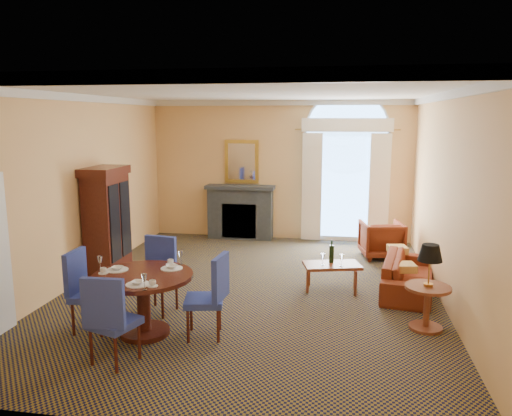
% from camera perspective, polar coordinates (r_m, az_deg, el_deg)
% --- Properties ---
extents(ground, '(7.50, 7.50, 0.00)m').
position_cam_1_polar(ground, '(8.32, -0.60, -9.45)').
color(ground, '#101233').
rests_on(ground, ground).
extents(room_envelope, '(6.04, 7.52, 3.45)m').
position_cam_1_polar(room_envelope, '(8.50, 0.03, 8.26)').
color(room_envelope, '#F6BF75').
rests_on(room_envelope, ground).
extents(armoire, '(0.56, 0.99, 1.95)m').
position_cam_1_polar(armoire, '(9.36, -16.66, -1.66)').
color(armoire, '#39130D').
rests_on(armoire, ground).
extents(dining_table, '(1.31, 1.31, 1.02)m').
position_cam_1_polar(dining_table, '(6.73, -12.77, -9.20)').
color(dining_table, '#39130D').
rests_on(dining_table, ground).
extents(dining_chair_north, '(0.58, 0.58, 1.09)m').
position_cam_1_polar(dining_chair_north, '(7.52, -10.98, -6.85)').
color(dining_chair_north, '#263698').
rests_on(dining_chair_north, ground).
extents(dining_chair_south, '(0.61, 0.61, 1.09)m').
position_cam_1_polar(dining_chair_south, '(5.98, -16.44, -11.66)').
color(dining_chair_south, '#263698').
rests_on(dining_chair_south, ground).
extents(dining_chair_east, '(0.57, 0.57, 1.09)m').
position_cam_1_polar(dining_chair_east, '(6.51, -5.06, -9.41)').
color(dining_chair_east, '#263698').
rests_on(dining_chair_east, ground).
extents(dining_chair_west, '(0.51, 0.51, 1.09)m').
position_cam_1_polar(dining_chair_west, '(7.07, -19.05, -8.36)').
color(dining_chair_west, '#263698').
rests_on(dining_chair_west, ground).
extents(sofa, '(1.06, 2.02, 0.56)m').
position_cam_1_polar(sofa, '(8.63, 17.03, -7.24)').
color(sofa, maroon).
rests_on(sofa, ground).
extents(armchair, '(0.93, 0.95, 0.75)m').
position_cam_1_polar(armchair, '(10.47, 14.14, -3.49)').
color(armchair, maroon).
rests_on(armchair, ground).
extents(coffee_table, '(1.00, 0.72, 0.84)m').
position_cam_1_polar(coffee_table, '(8.30, 8.67, -6.49)').
color(coffee_table, brown).
rests_on(coffee_table, ground).
extents(side_table, '(0.60, 0.60, 1.15)m').
position_cam_1_polar(side_table, '(7.06, 19.13, -7.56)').
color(side_table, brown).
rests_on(side_table, ground).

